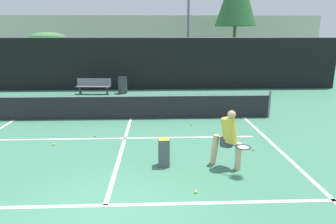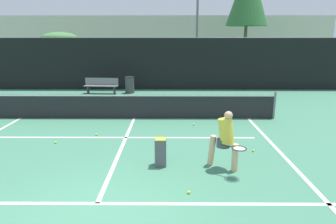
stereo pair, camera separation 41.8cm
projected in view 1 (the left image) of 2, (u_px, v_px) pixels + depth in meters
ground_plane at (102, 218)px, 5.38m from camera, size 100.00×100.00×0.00m
court_baseline_near at (105, 205)px, 5.77m from camera, size 11.00×0.10×0.01m
court_service_line at (125, 138)px, 9.54m from camera, size 8.25×0.10×0.01m
court_center_mark at (122, 147)px, 8.77m from camera, size 0.10×6.21×0.01m
court_sideline_right at (274, 145)px, 8.96m from camera, size 0.10×7.21×0.01m
net at (130, 106)px, 11.65m from camera, size 11.09×0.09×1.07m
fence_back at (139, 64)px, 17.75m from camera, size 24.00×0.06×3.07m
player_practicing at (228, 137)px, 7.27m from camera, size 0.89×1.03×1.46m
tennis_ball_scattered_0 at (253, 149)px, 8.54m from camera, size 0.07×0.07×0.07m
tennis_ball_scattered_1 at (54, 144)px, 8.92m from camera, size 0.07×0.07×0.07m
tennis_ball_scattered_2 at (196, 192)px, 6.21m from camera, size 0.07×0.07×0.07m
tennis_ball_scattered_3 at (191, 124)px, 10.96m from camera, size 0.07×0.07×0.07m
tennis_ball_scattered_4 at (95, 136)px, 9.70m from camera, size 0.07×0.07×0.07m
ball_hopper at (164, 152)px, 7.46m from camera, size 0.28×0.28×0.71m
courtside_bench at (94, 86)px, 16.64m from camera, size 1.92×0.54×0.86m
trash_bin at (123, 85)px, 16.85m from camera, size 0.53×0.53×0.92m
parked_car at (178, 73)px, 21.29m from camera, size 1.77×4.42×1.39m
tree_west at (47, 38)px, 24.96m from camera, size 2.94×2.94×3.47m
building_far at (146, 41)px, 31.65m from camera, size 36.00×2.40×5.14m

